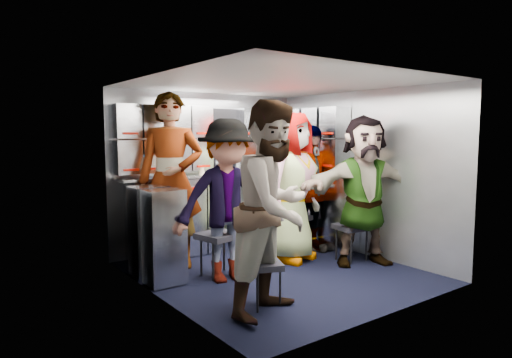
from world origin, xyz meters
TOP-DOWN VIEW (x-y plane):
  - floor at (0.00, 0.00)m, footprint 3.00×3.00m
  - wall_back at (0.00, 1.50)m, footprint 2.80×0.04m
  - wall_left at (-1.40, 0.00)m, footprint 0.04×3.00m
  - wall_right at (1.40, 0.00)m, footprint 0.04×3.00m
  - ceiling at (0.00, 0.00)m, footprint 2.80×3.00m
  - cart_bank_back at (0.00, 1.29)m, footprint 2.68×0.38m
  - cart_bank_left at (-1.19, 0.56)m, footprint 0.38×0.76m
  - counter at (0.00, 1.29)m, footprint 2.68×0.42m
  - locker_bank_back at (0.00, 1.35)m, footprint 2.68×0.28m
  - locker_bank_right at (1.25, 0.70)m, footprint 0.28×1.00m
  - right_cabinet at (1.25, 0.60)m, footprint 0.28×1.20m
  - coffee_niche at (0.18, 1.41)m, footprint 0.46×0.16m
  - red_latch_strip at (0.00, 1.09)m, footprint 2.60×0.02m
  - jump_seat_near_left at (-0.74, -0.69)m, footprint 0.45×0.44m
  - jump_seat_mid_left at (-0.58, 0.29)m, footprint 0.47×0.46m
  - jump_seat_center at (0.48, 0.48)m, footprint 0.35×0.33m
  - jump_seat_mid_right at (0.91, 0.64)m, footprint 0.46×0.45m
  - jump_seat_near_right at (1.05, -0.16)m, footprint 0.44×0.42m
  - attendant_standing at (-0.84, 0.91)m, footprint 0.89×0.81m
  - attendant_arc_a at (-0.74, -0.87)m, footprint 1.08×0.96m
  - attendant_arc_b at (-0.58, 0.11)m, footprint 1.20×0.83m
  - attendant_arc_c at (0.48, 0.30)m, footprint 1.02×0.81m
  - attendant_arc_d at (0.91, 0.46)m, footprint 0.99×0.44m
  - attendant_arc_e at (1.05, -0.34)m, footprint 1.71×1.21m
  - bottle_left at (-1.04, 1.24)m, footprint 0.06×0.06m
  - bottle_mid at (-0.00, 1.24)m, footprint 0.06×0.06m
  - bottle_right at (0.32, 1.24)m, footprint 0.06×0.06m
  - cup_left at (-0.26, 1.23)m, footprint 0.07×0.07m
  - cup_right at (1.07, 1.23)m, footprint 0.09×0.09m

SIDE VIEW (x-z plane):
  - floor at x=0.00m, z-range 0.00..0.00m
  - jump_seat_center at x=0.48m, z-range 0.15..0.55m
  - jump_seat_near_left at x=-0.74m, z-range 0.16..0.56m
  - jump_seat_near_right at x=1.05m, z-range 0.17..0.62m
  - jump_seat_mid_left at x=-0.58m, z-range 0.18..0.66m
  - jump_seat_mid_right at x=0.91m, z-range 0.18..0.66m
  - cart_bank_back at x=0.00m, z-range 0.00..0.99m
  - cart_bank_left at x=-1.19m, z-range 0.00..0.99m
  - right_cabinet at x=1.25m, z-range 0.00..1.00m
  - attendant_arc_d at x=0.91m, z-range 0.00..1.67m
  - attendant_arc_b at x=-0.58m, z-range 0.00..1.71m
  - red_latch_strip at x=0.00m, z-range 0.86..0.90m
  - attendant_arc_e at x=1.05m, z-range 0.00..1.78m
  - attendant_arc_c at x=0.48m, z-range 0.00..1.81m
  - attendant_arc_a at x=-0.74m, z-range 0.00..1.84m
  - counter at x=0.00m, z-range 1.00..1.03m
  - attendant_standing at x=-0.84m, z-range 0.00..2.04m
  - wall_back at x=0.00m, z-range 0.00..2.10m
  - wall_left at x=-1.40m, z-range 0.00..2.10m
  - wall_right at x=1.40m, z-range 0.00..2.10m
  - cup_right at x=1.07m, z-range 1.03..1.14m
  - cup_left at x=-0.26m, z-range 1.03..1.14m
  - bottle_right at x=0.32m, z-range 1.03..1.26m
  - bottle_mid at x=0.00m, z-range 1.03..1.28m
  - bottle_left at x=-1.04m, z-range 1.03..1.29m
  - coffee_niche at x=0.18m, z-range 1.05..1.89m
  - locker_bank_back at x=0.00m, z-range 1.08..1.90m
  - locker_bank_right at x=1.25m, z-range 1.08..1.90m
  - ceiling at x=0.00m, z-range 2.09..2.11m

